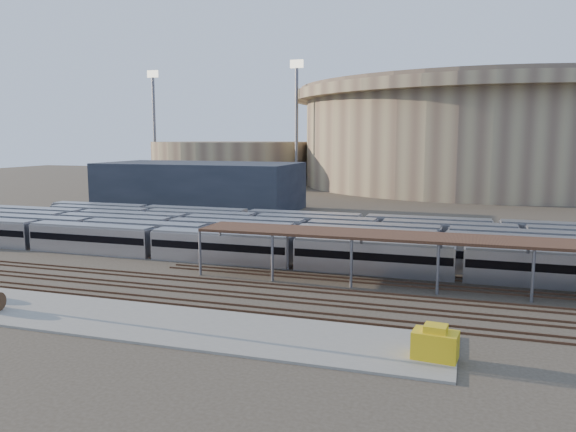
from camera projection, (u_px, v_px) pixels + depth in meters
The scene contains 12 objects.
ground at pixel (263, 283), 59.25m from camera, with size 420.00×420.00×0.00m, color #383026.
apron at pixel (144, 322), 46.62m from camera, with size 50.00×9.00×0.20m, color gray.
subway_trains at pixel (332, 239), 75.52m from camera, with size 121.94×23.90×3.60m.
inspection_shed at pixel (485, 242), 55.65m from camera, with size 60.30×6.00×5.30m.
empty_tracks at pixel (245, 295), 54.53m from camera, with size 170.00×9.62×0.18m.
stadium at pixel (486, 134), 181.36m from camera, with size 124.00×124.00×32.50m.
secondary_arena at pixel (232, 162), 199.08m from camera, with size 56.00×56.00×14.00m, color gray.
service_building at pixel (200, 186), 121.06m from camera, with size 42.00×20.00×10.00m, color #1E232D.
floodlight_0 at pixel (297, 120), 169.23m from camera, with size 4.00×1.00×38.40m.
floodlight_1 at pixel (154, 123), 195.38m from camera, with size 4.00×1.00×38.40m.
floodlight_3 at pixel (386, 124), 210.28m from camera, with size 4.00×1.00×38.40m.
yellow_equipment at pixel (435, 345), 38.49m from camera, with size 3.04×1.90×1.90m, color gold.
Camera 1 is at (20.21, -54.12, 15.22)m, focal length 35.00 mm.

